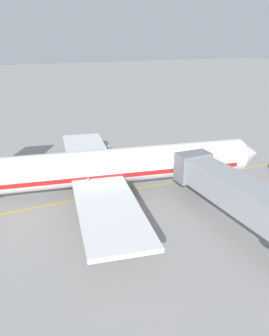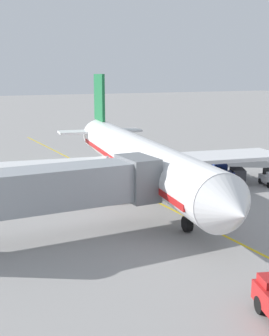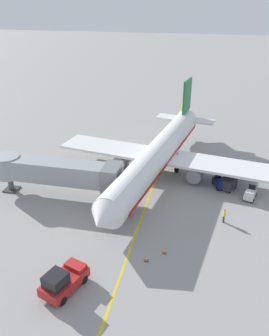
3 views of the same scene
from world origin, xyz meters
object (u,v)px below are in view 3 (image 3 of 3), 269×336
at_px(baggage_cart_front, 230,183).
at_px(ground_crew_wing_walker, 224,215).
at_px(safety_cone_nose_right, 164,251).
at_px(parked_airliner, 158,154).
at_px(baggage_tug_spare, 237,169).
at_px(baggage_tug_lead, 250,194).
at_px(jet_bridge, 56,171).
at_px(safety_cone_nose_left, 147,259).
at_px(baggage_cart_second_in_train, 231,173).
at_px(pushback_tractor, 63,281).
at_px(baggage_cart_third_in_train, 237,166).
at_px(baggage_tug_trailing, 220,183).

height_order(baggage_cart_front, ground_crew_wing_walker, ground_crew_wing_walker).
bearing_deg(safety_cone_nose_right, parked_airliner, -78.64).
bearing_deg(baggage_tug_spare, baggage_tug_lead, 100.50).
height_order(jet_bridge, ground_crew_wing_walker, jet_bridge).
bearing_deg(safety_cone_nose_left, parked_airliner, -84.26).
distance_m(parked_airliner, ground_crew_wing_walker, 13.81).
bearing_deg(baggage_tug_lead, safety_cone_nose_right, 54.61).
xyz_separation_m(jet_bridge, ground_crew_wing_walker, (-20.75, 1.47, -2.51)).
bearing_deg(baggage_tug_lead, baggage_cart_second_in_train, -65.93).
bearing_deg(baggage_tug_lead, baggage_cart_front, -36.22).
xyz_separation_m(pushback_tractor, baggage_cart_second_in_train, (-14.72, -24.50, -0.15)).
xyz_separation_m(parked_airliner, pushback_tractor, (4.51, 23.64, -2.09)).
xyz_separation_m(parked_airliner, baggage_cart_second_in_train, (-10.20, -0.86, -2.24)).
height_order(jet_bridge, pushback_tractor, jet_bridge).
relative_size(baggage_tug_spare, baggage_cart_third_in_train, 0.93).
distance_m(baggage_tug_trailing, baggage_cart_third_in_train, 5.85).
relative_size(baggage_cart_second_in_train, safety_cone_nose_right, 4.87).
relative_size(parked_airliner, ground_crew_wing_walker, 22.04).
bearing_deg(baggage_cart_second_in_train, baggage_cart_third_in_train, -108.51).
xyz_separation_m(baggage_tug_lead, baggage_cart_second_in_train, (2.23, -5.00, 0.24)).
relative_size(baggage_cart_front, baggage_cart_second_in_train, 1.00).
distance_m(jet_bridge, safety_cone_nose_right, 17.38).
xyz_separation_m(safety_cone_nose_left, safety_cone_nose_right, (-1.54, -1.50, 0.00)).
xyz_separation_m(parked_airliner, baggage_tug_lead, (-12.44, 4.14, -2.47)).
xyz_separation_m(baggage_tug_trailing, baggage_tug_spare, (-2.47, -4.71, 0.00)).
bearing_deg(pushback_tractor, safety_cone_nose_left, -140.38).
bearing_deg(baggage_cart_second_in_train, ground_crew_wing_walker, 84.65).
relative_size(baggage_tug_trailing, baggage_cart_third_in_train, 0.96).
bearing_deg(ground_crew_wing_walker, safety_cone_nose_right, 49.55).
bearing_deg(jet_bridge, baggage_tug_lead, -169.45).
height_order(baggage_tug_spare, ground_crew_wing_walker, ground_crew_wing_walker).
bearing_deg(pushback_tractor, baggage_tug_spare, -120.65).
bearing_deg(baggage_tug_spare, baggage_cart_front, 76.44).
relative_size(baggage_cart_second_in_train, baggage_cart_third_in_train, 1.00).
xyz_separation_m(baggage_tug_spare, safety_cone_nose_left, (9.31, 21.17, -0.42)).
distance_m(baggage_tug_lead, baggage_cart_second_in_train, 5.48).
distance_m(pushback_tractor, safety_cone_nose_left, 8.30).
relative_size(pushback_tractor, safety_cone_nose_right, 8.26).
bearing_deg(safety_cone_nose_right, jet_bridge, -28.90).
height_order(baggage_cart_second_in_train, safety_cone_nose_left, baggage_cart_second_in_train).
distance_m(baggage_tug_lead, baggage_cart_front, 3.13).
bearing_deg(safety_cone_nose_left, baggage_tug_lead, -126.65).
relative_size(parked_airliner, baggage_cart_front, 12.95).
relative_size(baggage_tug_trailing, safety_cone_nose_left, 4.69).
relative_size(pushback_tractor, baggage_cart_second_in_train, 1.69).
distance_m(baggage_tug_lead, baggage_tug_spare, 7.05).
height_order(baggage_tug_trailing, safety_cone_nose_right, baggage_tug_trailing).
relative_size(baggage_tug_lead, baggage_cart_front, 0.95).
bearing_deg(baggage_tug_trailing, baggage_tug_lead, 149.27).
relative_size(baggage_cart_third_in_train, safety_cone_nose_left, 4.87).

